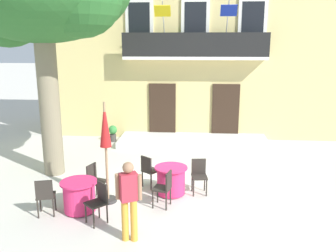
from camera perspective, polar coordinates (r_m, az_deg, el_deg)
The scene contains 14 objects.
ground_plane at distance 10.03m, azimuth 0.45°, elevation -9.51°, with size 120.00×120.00×0.00m, color beige.
building_facade at distance 16.21m, azimuth 4.42°, elevation 12.79°, with size 13.00×5.09×7.50m.
entrance_step_platform at distance 13.84m, azimuth 4.13°, elevation -2.51°, with size 5.82×1.82×0.25m, color silver.
cafe_table_near_tree at distance 8.65m, azimuth -14.28°, elevation -11.02°, with size 0.86×0.86×0.76m.
cafe_chair_near_tree_0 at distance 8.02m, azimuth -11.24°, elevation -11.76°, with size 0.57×0.57×0.91m.
cafe_chair_near_tree_1 at distance 9.18m, azimuth -11.82°, elevation -8.48°, with size 0.51×0.51×0.91m.
cafe_chair_near_tree_2 at distance 8.61m, azimuth -19.43°, elevation -10.51°, with size 0.49×0.49×0.91m.
cafe_table_middle at distance 9.28m, azimuth 0.49°, elevation -8.84°, with size 0.86×0.86×0.76m.
cafe_chair_middle_0 at distance 9.67m, azimuth -3.12°, elevation -7.06°, with size 0.56×0.56×0.91m.
cafe_chair_middle_1 at distance 8.55m, azimuth -0.55°, elevation -9.86°, with size 0.48×0.48×0.91m.
cafe_chair_middle_2 at distance 9.37m, azimuth 5.09°, elevation -7.77°, with size 0.45×0.45×0.91m.
cafe_umbrella at distance 8.59m, azimuth -10.17°, elevation -1.94°, with size 0.44×0.44×2.55m.
ground_planter_left at distance 14.33m, azimuth -9.00°, elevation -1.05°, with size 0.34×0.34×0.67m.
pedestrian_near_entrance at distance 7.06m, azimuth -6.42°, elevation -11.46°, with size 0.53×0.35×1.67m.
Camera 1 is at (0.63, -9.22, 3.90)m, focal length 37.30 mm.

